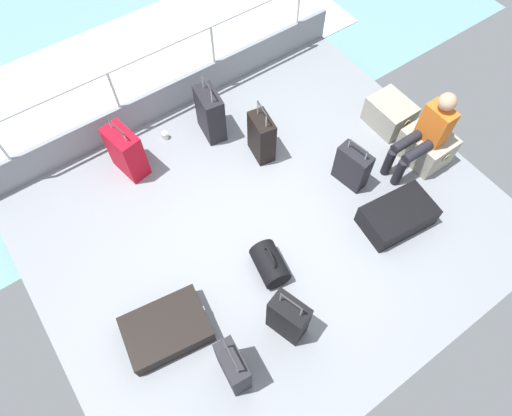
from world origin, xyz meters
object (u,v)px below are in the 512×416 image
object	(u,v)px
cargo_crate_0	(390,114)
suitcase_1	(352,167)
suitcase_5	(210,114)
suitcase_0	(167,329)
paper_cup	(165,136)
duffel_bag	(270,264)
cargo_crate_1	(426,146)
suitcase_6	(126,152)
suitcase_3	(397,216)
passenger_seated	(426,133)
suitcase_4	(262,137)
suitcase_7	(233,367)
suitcase_2	(288,318)

from	to	relation	value
cargo_crate_0	suitcase_1	xyz separation A→B (m)	(0.40, -1.01, 0.08)
suitcase_5	suitcase_0	bearing A→B (deg)	-42.05
cargo_crate_0	paper_cup	distance (m)	2.94
suitcase_1	duffel_bag	xyz separation A→B (m)	(0.40, -1.50, -0.12)
cargo_crate_1	suitcase_1	xyz separation A→B (m)	(-0.26, -0.99, 0.06)
suitcase_0	suitcase_6	xyz separation A→B (m)	(-2.06, 0.65, 0.21)
suitcase_3	suitcase_1	bearing A→B (deg)	-176.40
cargo_crate_0	passenger_seated	bearing A→B (deg)	-17.42
cargo_crate_1	suitcase_6	size ratio (longest dim) A/B	0.77
cargo_crate_0	duffel_bag	bearing A→B (deg)	-72.32
suitcase_0	suitcase_4	bearing A→B (deg)	122.07
cargo_crate_0	suitcase_3	size ratio (longest dim) A/B	0.68
passenger_seated	suitcase_6	distance (m)	3.51
suitcase_7	suitcase_2	bearing A→B (deg)	95.84
suitcase_1	suitcase_5	world-z (taller)	suitcase_5
suitcase_6	cargo_crate_0	bearing A→B (deg)	67.35
suitcase_4	suitcase_6	xyz separation A→B (m)	(-0.74, -1.46, 0.01)
cargo_crate_1	suitcase_0	size ratio (longest dim) A/B	0.67
suitcase_3	paper_cup	world-z (taller)	suitcase_3
paper_cup	suitcase_4	bearing A→B (deg)	44.00
suitcase_2	duffel_bag	world-z (taller)	suitcase_2
cargo_crate_0	suitcase_0	world-z (taller)	cargo_crate_0
cargo_crate_0	suitcase_1	distance (m)	1.09
suitcase_2	suitcase_4	xyz separation A→B (m)	(-1.97, 1.09, -0.00)
suitcase_0	paper_cup	xyz separation A→B (m)	(-2.24, 1.22, -0.06)
suitcase_2	suitcase_3	distance (m)	1.80
duffel_bag	paper_cup	xyz separation A→B (m)	(-2.28, -0.03, -0.10)
suitcase_5	suitcase_4	bearing A→B (deg)	26.21
paper_cup	suitcase_1	bearing A→B (deg)	39.11
suitcase_2	passenger_seated	bearing A→B (deg)	106.49
suitcase_0	suitcase_6	distance (m)	2.17
suitcase_0	suitcase_6	size ratio (longest dim) A/B	1.16
suitcase_5	paper_cup	xyz separation A→B (m)	(-0.26, -0.56, -0.29)
passenger_seated	suitcase_1	xyz separation A→B (m)	(-0.26, -0.81, -0.32)
duffel_bag	suitcase_6	bearing A→B (deg)	-164.02
cargo_crate_0	cargo_crate_1	distance (m)	0.66
suitcase_1	suitcase_7	distance (m)	2.65
suitcase_5	suitcase_7	world-z (taller)	suitcase_5
suitcase_2	suitcase_6	distance (m)	2.73
suitcase_5	suitcase_7	bearing A→B (deg)	-28.33
suitcase_3	suitcase_0	bearing A→B (deg)	-97.99
suitcase_3	suitcase_6	bearing A→B (deg)	-138.81
suitcase_0	suitcase_5	xyz separation A→B (m)	(-1.98, 1.78, 0.22)
cargo_crate_1	paper_cup	xyz separation A→B (m)	(-2.14, -2.52, -0.16)
suitcase_1	suitcase_5	bearing A→B (deg)	-149.23
suitcase_4	suitcase_3	bearing A→B (deg)	21.79
passenger_seated	suitcase_6	xyz separation A→B (m)	(-1.96, -2.90, -0.26)
passenger_seated	suitcase_0	world-z (taller)	passenger_seated
duffel_bag	suitcase_4	bearing A→B (deg)	147.72
cargo_crate_0	suitcase_7	world-z (taller)	suitcase_7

